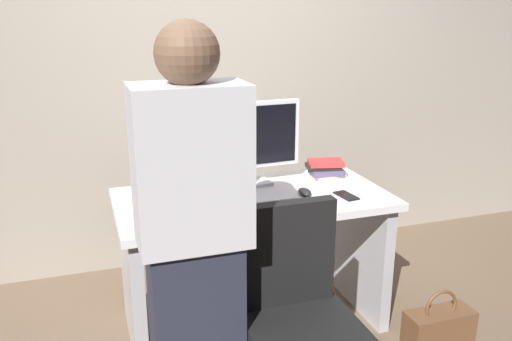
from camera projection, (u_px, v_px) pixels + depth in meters
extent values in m
plane|color=brown|center=(253.00, 322.00, 2.96)|extent=(9.00, 9.00, 0.00)
cube|color=#9E9384|center=(206.00, 36.00, 3.39)|extent=(6.40, 0.10, 3.00)
cube|color=white|center=(253.00, 199.00, 2.75)|extent=(1.39, 0.72, 0.04)
cube|color=#B2B2B7|center=(133.00, 283.00, 2.66)|extent=(0.06, 0.64, 0.71)
cube|color=#B2B2B7|center=(358.00, 248.00, 3.05)|extent=(0.06, 0.64, 0.71)
cube|color=black|center=(305.00, 335.00, 2.06)|extent=(0.44, 0.44, 0.08)
cube|color=black|center=(288.00, 253.00, 2.16)|extent=(0.40, 0.06, 0.44)
cube|color=silver|center=(191.00, 167.00, 1.86)|extent=(0.40, 0.24, 0.58)
sphere|color=brown|center=(187.00, 53.00, 1.75)|extent=(0.22, 0.22, 0.22)
cube|color=silver|center=(252.00, 183.00, 2.92)|extent=(0.21, 0.15, 0.02)
cube|color=silver|center=(252.00, 174.00, 2.91)|extent=(0.04, 0.03, 0.08)
cube|color=silver|center=(252.00, 135.00, 2.84)|extent=(0.54, 0.06, 0.36)
cube|color=black|center=(253.00, 136.00, 2.83)|extent=(0.50, 0.03, 0.32)
cube|color=white|center=(253.00, 200.00, 2.66)|extent=(0.43, 0.14, 0.02)
ellipsoid|color=black|center=(305.00, 192.00, 2.75)|extent=(0.06, 0.10, 0.03)
cylinder|color=white|center=(182.00, 208.00, 2.45)|extent=(0.07, 0.07, 0.09)
cube|color=beige|center=(326.00, 175.00, 3.03)|extent=(0.21, 0.19, 0.03)
cube|color=#594C72|center=(326.00, 172.00, 3.00)|extent=(0.18, 0.12, 0.03)
cube|color=black|center=(323.00, 166.00, 3.01)|extent=(0.21, 0.17, 0.02)
cube|color=red|center=(326.00, 163.00, 3.01)|extent=(0.22, 0.18, 0.02)
cube|color=black|center=(346.00, 196.00, 2.73)|extent=(0.09, 0.15, 0.01)
cube|color=brown|center=(438.00, 335.00, 2.62)|extent=(0.34, 0.14, 0.26)
torus|color=brown|center=(441.00, 306.00, 2.57)|extent=(0.18, 0.02, 0.18)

